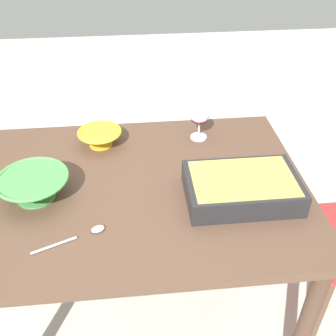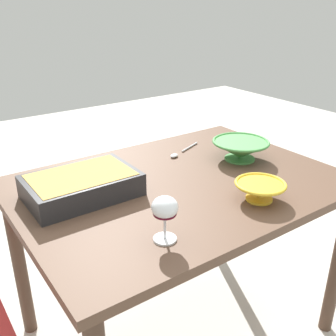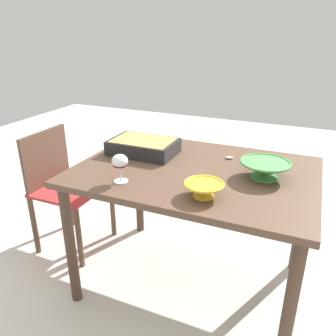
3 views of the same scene
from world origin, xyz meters
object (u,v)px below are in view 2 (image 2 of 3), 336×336
object	(u,v)px
mixing_bowl	(260,190)
wine_glass	(165,210)
dining_table	(180,202)
casserole_dish	(82,184)
small_bowl	(240,149)
serving_spoon	(180,153)

from	to	relation	value
mixing_bowl	wine_glass	bearing A→B (deg)	1.92
dining_table	casserole_dish	bearing A→B (deg)	-15.89
dining_table	wine_glass	world-z (taller)	wine_glass
casserole_dish	wine_glass	bearing A→B (deg)	101.74
dining_table	wine_glass	xyz separation A→B (m)	(0.28, 0.30, 0.19)
dining_table	small_bowl	size ratio (longest dim) A/B	5.00
dining_table	mixing_bowl	world-z (taller)	mixing_bowl
wine_glass	small_bowl	size ratio (longest dim) A/B	0.57
wine_glass	mixing_bowl	xyz separation A→B (m)	(-0.42, -0.01, -0.06)
wine_glass	serving_spoon	bearing A→B (deg)	-130.29
serving_spoon	dining_table	bearing A→B (deg)	53.60
dining_table	serving_spoon	xyz separation A→B (m)	(-0.17, -0.24, 0.10)
mixing_bowl	casserole_dish	bearing A→B (deg)	-37.79
dining_table	small_bowl	bearing A→B (deg)	-175.32
mixing_bowl	serving_spoon	distance (m)	0.52
wine_glass	mixing_bowl	distance (m)	0.42
casserole_dish	mixing_bowl	distance (m)	0.64
wine_glass	serving_spoon	world-z (taller)	wine_glass
dining_table	serving_spoon	distance (m)	0.31
dining_table	casserole_dish	distance (m)	0.40
casserole_dish	dining_table	bearing A→B (deg)	164.11
wine_glass	casserole_dish	size ratio (longest dim) A/B	0.37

